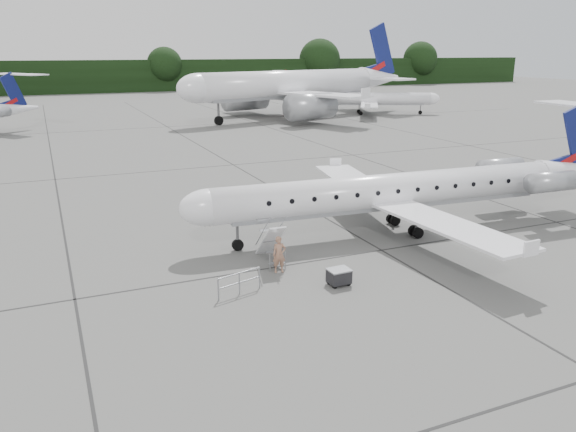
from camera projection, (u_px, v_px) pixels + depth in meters
name	position (u px, v px, depth m)	size (l,w,h in m)	color
ground	(457.00, 256.00, 29.58)	(320.00, 320.00, 0.00)	#5A5A57
treeline	(120.00, 76.00, 142.73)	(260.00, 4.00, 8.00)	black
main_regional_jet	(392.00, 174.00, 32.37)	(27.67, 19.92, 7.09)	white
airstair	(270.00, 242.00, 28.35)	(0.85, 2.47, 2.22)	white
passenger	(279.00, 255.00, 27.16)	(0.66, 0.43, 1.81)	#9A6B54
safety_railing	(239.00, 284.00, 24.79)	(2.20, 0.08, 1.00)	gray
baggage_cart	(339.00, 276.00, 25.78)	(0.96, 0.78, 0.84)	black
bg_narrowbody	(289.00, 70.00, 86.45)	(41.09, 29.59, 14.75)	white
bg_regional_right	(366.00, 93.00, 93.61)	(27.35, 19.69, 7.18)	white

